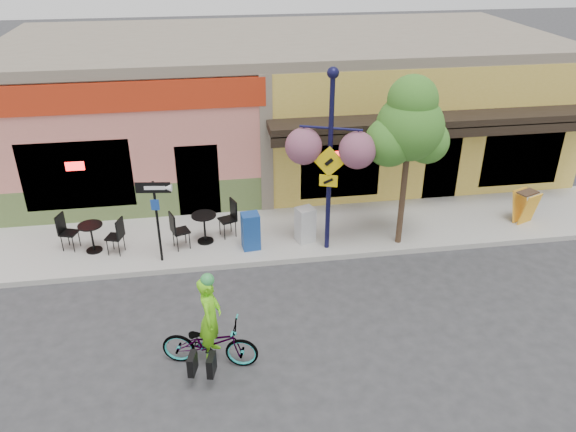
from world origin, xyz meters
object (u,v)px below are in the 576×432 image
object	(u,v)px
one_way_sign	(158,222)
newspaper_box_blue	(251,231)
cyclist_rider	(211,328)
newspaper_box_grey	(305,225)
building	(281,102)
bicycle	(210,343)
street_tree	(406,163)
lamp_post	(330,164)

from	to	relation	value
one_way_sign	newspaper_box_blue	xyz separation A→B (m)	(2.31, 0.27, -0.60)
cyclist_rider	newspaper_box_blue	world-z (taller)	cyclist_rider
newspaper_box_blue	newspaper_box_grey	size ratio (longest dim) A/B	1.03
building	bicycle	world-z (taller)	building
bicycle	street_tree	xyz separation A→B (m)	(5.17, 3.80, 1.93)
one_way_sign	street_tree	size ratio (longest dim) A/B	0.48
lamp_post	newspaper_box_grey	size ratio (longest dim) A/B	4.90
cyclist_rider	newspaper_box_grey	size ratio (longest dim) A/B	1.80
building	newspaper_box_grey	world-z (taller)	building
street_tree	newspaper_box_grey	bearing A→B (deg)	169.63
newspaper_box_blue	street_tree	distance (m)	4.35
bicycle	lamp_post	world-z (taller)	lamp_post
cyclist_rider	newspaper_box_grey	world-z (taller)	cyclist_rider
bicycle	newspaper_box_grey	size ratio (longest dim) A/B	1.97
lamp_post	newspaper_box_grey	distance (m)	2.01
cyclist_rider	newspaper_box_blue	distance (m)	4.26
lamp_post	newspaper_box_grey	xyz separation A→B (m)	(-0.51, 0.43, -1.90)
building	lamp_post	size ratio (longest dim) A/B	3.81
cyclist_rider	newspaper_box_blue	xyz separation A→B (m)	(1.16, 4.10, -0.22)
newspaper_box_blue	newspaper_box_grey	bearing A→B (deg)	0.11
lamp_post	newspaper_box_grey	world-z (taller)	lamp_post
lamp_post	newspaper_box_grey	bearing A→B (deg)	160.19
building	bicycle	bearing A→B (deg)	-105.71
bicycle	lamp_post	size ratio (longest dim) A/B	0.40
one_way_sign	newspaper_box_blue	size ratio (longest dim) A/B	2.19
cyclist_rider	street_tree	xyz separation A→B (m)	(5.12, 3.80, 1.56)
building	one_way_sign	xyz separation A→B (m)	(-4.03, -6.55, -1.00)
newspaper_box_blue	cyclist_rider	bearing A→B (deg)	-111.78
building	street_tree	size ratio (longest dim) A/B	3.98
cyclist_rider	one_way_sign	size ratio (longest dim) A/B	0.79
building	newspaper_box_blue	xyz separation A→B (m)	(-1.71, -6.28, -1.60)
building	lamp_post	distance (m)	6.57
bicycle	newspaper_box_blue	size ratio (longest dim) A/B	1.91
bicycle	cyclist_rider	size ratio (longest dim) A/B	1.10
lamp_post	bicycle	bearing A→B (deg)	-109.21
newspaper_box_blue	bicycle	bearing A→B (deg)	-112.42
street_tree	newspaper_box_blue	bearing A→B (deg)	175.75
newspaper_box_grey	street_tree	world-z (taller)	street_tree
newspaper_box_grey	building	bearing A→B (deg)	69.79
lamp_post	building	bearing A→B (deg)	113.08
bicycle	cyclist_rider	distance (m)	0.37
cyclist_rider	building	bearing A→B (deg)	-1.08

